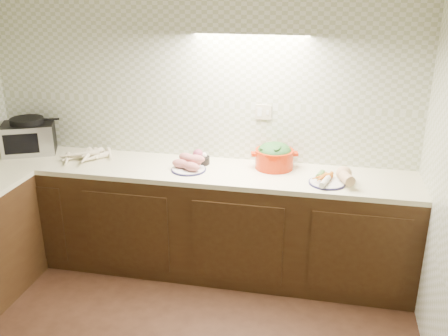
% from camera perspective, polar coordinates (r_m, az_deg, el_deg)
% --- Properties ---
extents(room, '(3.60, 3.60, 2.60)m').
position_cam_1_polar(room, '(2.46, -13.80, 3.70)').
color(room, black).
rests_on(room, ground).
extents(counter, '(3.60, 3.60, 0.90)m').
position_cam_1_polar(counter, '(3.78, -17.40, -10.00)').
color(counter, black).
rests_on(counter, ground).
extents(toaster_oven, '(0.53, 0.48, 0.31)m').
position_cam_1_polar(toaster_oven, '(4.67, -21.41, 3.39)').
color(toaster_oven, black).
rests_on(toaster_oven, counter).
extents(parsnip_pile, '(0.49, 0.42, 0.09)m').
position_cam_1_polar(parsnip_pile, '(4.38, -14.64, 1.60)').
color(parsnip_pile, '#F9F5C6').
rests_on(parsnip_pile, counter).
extents(sweet_potato_plate, '(0.29, 0.28, 0.13)m').
position_cam_1_polar(sweet_potato_plate, '(3.97, -4.01, 0.43)').
color(sweet_potato_plate, '#14123B').
rests_on(sweet_potato_plate, counter).
extents(onion_bowl, '(0.16, 0.16, 0.12)m').
position_cam_1_polar(onion_bowl, '(4.10, -2.79, 1.12)').
color(onion_bowl, black).
rests_on(onion_bowl, counter).
extents(dutch_oven, '(0.38, 0.37, 0.21)m').
position_cam_1_polar(dutch_oven, '(4.00, 5.78, 1.40)').
color(dutch_oven, '#B12001').
rests_on(dutch_oven, counter).
extents(veg_plate, '(0.34, 0.33, 0.13)m').
position_cam_1_polar(veg_plate, '(3.80, 12.52, -1.04)').
color(veg_plate, '#14123B').
rests_on(veg_plate, counter).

